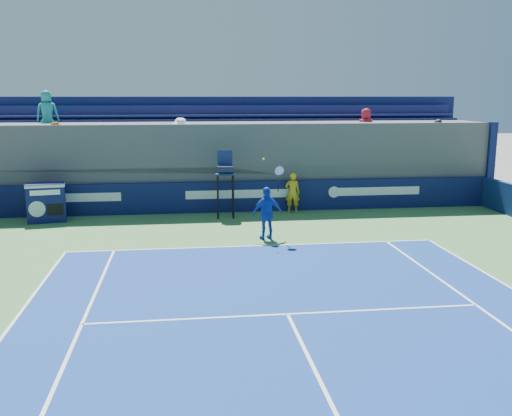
{
  "coord_description": "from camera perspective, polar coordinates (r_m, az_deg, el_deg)",
  "views": [
    {
      "loc": [
        -2.06,
        -4.5,
        4.43
      ],
      "look_at": [
        0.0,
        11.5,
        1.25
      ],
      "focal_mm": 40.0,
      "sensor_mm": 36.0,
      "label": 1
    }
  ],
  "objects": [
    {
      "name": "umpire_chair",
      "position": [
        20.96,
        -3.1,
        3.18
      ],
      "size": [
        0.74,
        0.74,
        2.48
      ],
      "color": "black",
      "rests_on": "ground"
    },
    {
      "name": "tennis_player",
      "position": [
        17.72,
        1.12,
        -0.52
      ],
      "size": [
        1.04,
        0.6,
        2.57
      ],
      "color": "#153DB2",
      "rests_on": "apron"
    },
    {
      "name": "match_clock",
      "position": [
        21.58,
        -20.24,
        0.62
      ],
      "size": [
        1.43,
        0.94,
        1.4
      ],
      "color": "#0F134B",
      "rests_on": "ground"
    },
    {
      "name": "ball_person",
      "position": [
        21.89,
        3.67,
        1.55
      ],
      "size": [
        0.63,
        0.48,
        1.55
      ],
      "primitive_type": "imported",
      "rotation": [
        0.0,
        0.0,
        2.94
      ],
      "color": "gold",
      "rests_on": "apron"
    },
    {
      "name": "stadium_seating",
      "position": [
        23.88,
        -2.41,
        4.92
      ],
      "size": [
        21.0,
        4.05,
        4.66
      ],
      "color": "#4C4C51",
      "rests_on": "ground"
    },
    {
      "name": "back_hoarding",
      "position": [
        22.04,
        -1.85,
        1.14
      ],
      "size": [
        20.4,
        0.21,
        1.2
      ],
      "color": "#0C1343",
      "rests_on": "ground"
    }
  ]
}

